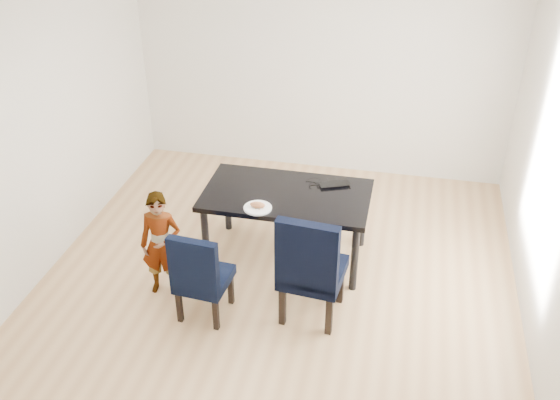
% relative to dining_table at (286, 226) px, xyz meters
% --- Properties ---
extents(floor, '(4.50, 5.00, 0.01)m').
position_rel_dining_table_xyz_m(floor, '(0.00, -0.50, -0.38)').
color(floor, tan).
rests_on(floor, ground).
extents(wall_back, '(4.50, 0.01, 2.70)m').
position_rel_dining_table_xyz_m(wall_back, '(0.00, 2.00, 0.98)').
color(wall_back, silver).
rests_on(wall_back, ground).
extents(wall_front, '(4.50, 0.01, 2.70)m').
position_rel_dining_table_xyz_m(wall_front, '(0.00, -3.00, 0.98)').
color(wall_front, silver).
rests_on(wall_front, ground).
extents(wall_left, '(0.01, 5.00, 2.70)m').
position_rel_dining_table_xyz_m(wall_left, '(-2.25, -0.50, 0.98)').
color(wall_left, white).
rests_on(wall_left, ground).
extents(wall_right, '(0.01, 5.00, 2.70)m').
position_rel_dining_table_xyz_m(wall_right, '(2.25, -0.50, 0.98)').
color(wall_right, white).
rests_on(wall_right, ground).
extents(dining_table, '(1.60, 0.90, 0.75)m').
position_rel_dining_table_xyz_m(dining_table, '(0.00, 0.00, 0.00)').
color(dining_table, black).
rests_on(dining_table, floor).
extents(chair_left, '(0.47, 0.49, 0.90)m').
position_rel_dining_table_xyz_m(chair_left, '(-0.53, -0.98, 0.08)').
color(chair_left, black).
rests_on(chair_left, floor).
extents(chair_right, '(0.58, 0.59, 1.10)m').
position_rel_dining_table_xyz_m(chair_right, '(0.40, -0.78, 0.17)').
color(chair_right, black).
rests_on(chair_right, floor).
extents(child, '(0.41, 0.30, 1.05)m').
position_rel_dining_table_xyz_m(child, '(-1.00, -0.76, 0.15)').
color(child, '#FF3B15').
rests_on(child, floor).
extents(plate, '(0.31, 0.31, 0.01)m').
position_rel_dining_table_xyz_m(plate, '(-0.20, -0.33, 0.38)').
color(plate, white).
rests_on(plate, dining_table).
extents(sandwich, '(0.15, 0.09, 0.06)m').
position_rel_dining_table_xyz_m(sandwich, '(-0.20, -0.34, 0.42)').
color(sandwich, '#A5623B').
rests_on(sandwich, plate).
extents(laptop, '(0.35, 0.29, 0.02)m').
position_rel_dining_table_xyz_m(laptop, '(0.41, 0.28, 0.39)').
color(laptop, black).
rests_on(laptop, dining_table).
extents(cable_tangle, '(0.17, 0.17, 0.01)m').
position_rel_dining_table_xyz_m(cable_tangle, '(0.25, 0.18, 0.38)').
color(cable_tangle, black).
rests_on(cable_tangle, dining_table).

